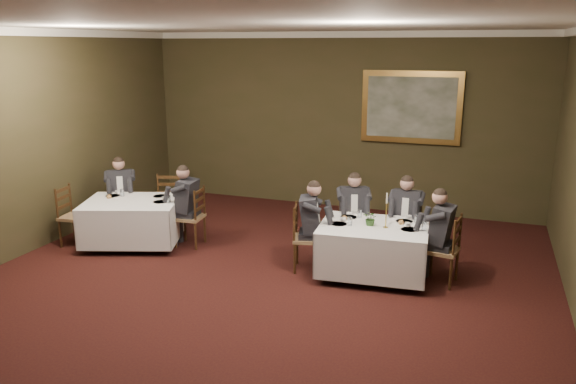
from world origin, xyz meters
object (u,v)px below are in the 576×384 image
Objects in this scene: chair_sec_endleft at (76,228)px; painting at (411,107)px; table_second at (133,219)px; chair_main_backleft at (352,237)px; chair_sec_endright at (191,229)px; diner_main_endright at (442,248)px; diner_main_endleft at (308,237)px; diner_main_backright at (405,228)px; diner_main_backleft at (353,224)px; diner_sec_endright at (189,216)px; chair_main_endleft at (307,251)px; chair_main_endright at (442,264)px; chair_sec_backleft at (123,215)px; chair_sec_backright at (168,215)px; diner_sec_backleft at (122,203)px; candlestick at (386,215)px; chair_main_backright at (405,242)px; table_main at (373,246)px; centerpiece at (371,217)px.

painting is at bearing 120.21° from chair_sec_endleft.
chair_main_backleft is at bearing 12.81° from table_second.
diner_main_endright is at bearing -97.43° from chair_sec_endright.
diner_main_endleft is 3.87m from painting.
diner_main_backright is 5.40m from chair_sec_endleft.
diner_main_backleft is 2.69m from diner_sec_endright.
chair_main_endleft is 1.00× the size of chair_main_endright.
chair_sec_backright is at bearing 165.06° from chair_sec_backleft.
diner_main_endleft is 1.00× the size of diner_main_endright.
diner_main_backright is 1.00× the size of diner_main_endleft.
chair_main_endleft and chair_sec_endleft have the same top height.
chair_main_endleft is at bearing 143.64° from chair_sec_backright.
chair_sec_backleft is at bearing -149.26° from painting.
chair_main_endright is at bearing 141.47° from diner_sec_backleft.
candlestick is at bearing -87.06° from painting.
chair_main_backright is (4.36, 0.88, -0.17)m from table_second.
chair_sec_endright is (-3.45, -0.57, 0.00)m from chair_main_backright.
diner_main_backright reaches higher than chair_sec_backleft.
diner_main_backleft is at bearing 122.83° from table_main.
diner_main_endright is 1.35× the size of chair_sec_backleft.
diner_main_backleft is 0.72× the size of painting.
chair_sec_backright is (-3.41, 0.07, 0.00)m from chair_main_backleft.
chair_main_endright is (1.93, 0.17, 0.00)m from chair_main_endleft.
candlestick is (-0.17, -0.83, 0.44)m from diner_main_backright.
chair_sec_endleft is (-0.91, -0.31, -0.17)m from table_second.
table_second is 0.98m from chair_sec_endright.
diner_main_backright is at bearing -85.92° from diner_sec_endright.
chair_main_endleft is 2.17m from chair_sec_endright.
centerpiece is (-0.04, -0.00, 0.43)m from table_main.
chair_sec_backright is 1.00× the size of chair_sec_endright.
diner_sec_endright is 3.10m from centerpiece.
chair_main_backright and chair_sec_backright have the same top height.
diner_main_backleft is 1.35× the size of chair_sec_backleft.
table_second is 0.87m from diner_sec_backleft.
diner_sec_backleft is 4.88m from candlestick.
chair_main_backright is 1.00× the size of chair_sec_endleft.
table_main is 0.88m from diner_main_backright.
diner_sec_backleft is at bearing 136.81° from table_second.
diner_main_backright reaches higher than chair_sec_endleft.
table_second is 4.45m from chair_main_backright.
table_second is 1.82× the size of chair_sec_endright.
centerpiece is (4.61, -0.54, 0.37)m from diner_sec_backleft.
table_main is at bearing -90.00° from painting.
painting is (3.88, 2.51, 1.82)m from chair_sec_backright.
diner_main_backleft is (3.54, 0.79, 0.06)m from table_second.
diner_main_endright is at bearing -97.41° from diner_sec_endright.
painting is (0.48, 2.57, 1.82)m from chair_main_backleft.
diner_sec_endright reaches higher than chair_main_backleft.
chair_sec_backleft is 5.72m from painting.
candlestick is at bearing 0.41° from table_second.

